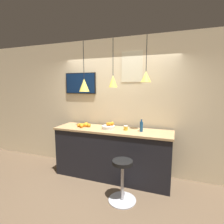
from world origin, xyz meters
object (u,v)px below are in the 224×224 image
object	(u,v)px
fruit_bowl	(109,126)
spread_jar	(126,128)
juice_bottle	(141,126)
mounted_tv	(81,83)
bar_stool	(122,177)

from	to	relation	value
fruit_bowl	spread_jar	bearing A→B (deg)	-0.76
juice_bottle	mounted_tv	xyz separation A→B (m)	(-1.51, 0.36, 0.83)
bar_stool	spread_jar	world-z (taller)	spread_jar
bar_stool	juice_bottle	xyz separation A→B (m)	(0.17, 0.68, 0.71)
mounted_tv	fruit_bowl	bearing A→B (deg)	-23.12
bar_stool	fruit_bowl	bearing A→B (deg)	126.06
spread_jar	bar_stool	bearing A→B (deg)	-78.43
bar_stool	mounted_tv	xyz separation A→B (m)	(-1.34, 1.05, 1.54)
juice_bottle	mounted_tv	size ratio (longest dim) A/B	0.31
bar_stool	fruit_bowl	xyz separation A→B (m)	(-0.50, 0.69, 0.66)
fruit_bowl	spread_jar	world-z (taller)	fruit_bowl
bar_stool	fruit_bowl	size ratio (longest dim) A/B	2.59
fruit_bowl	juice_bottle	xyz separation A→B (m)	(0.67, -0.00, 0.06)
fruit_bowl	juice_bottle	world-z (taller)	juice_bottle
spread_jar	mounted_tv	size ratio (longest dim) A/B	0.12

